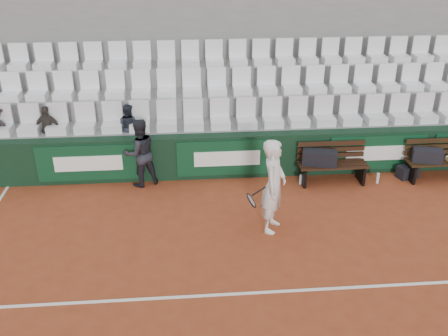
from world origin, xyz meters
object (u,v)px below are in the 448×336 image
(water_bottle_far, at_px, (378,178))
(spectator_b, at_px, (45,110))
(bench_right, at_px, (439,170))
(sports_bag_right, at_px, (427,155))
(bench_left, at_px, (332,173))
(spectator_c, at_px, (126,107))
(sports_bag_left, at_px, (320,158))
(water_bottle_near, at_px, (301,179))
(tennis_player, at_px, (273,186))
(sports_bag_ground, at_px, (408,172))
(ball_kid, at_px, (140,153))

(water_bottle_far, distance_m, spectator_b, 7.43)
(bench_right, relative_size, spectator_b, 1.44)
(sports_bag_right, relative_size, water_bottle_far, 2.63)
(sports_bag_right, height_order, water_bottle_far, sports_bag_right)
(bench_left, relative_size, spectator_c, 1.44)
(sports_bag_left, height_order, water_bottle_near, sports_bag_left)
(sports_bag_left, bearing_deg, tennis_player, -127.67)
(water_bottle_far, bearing_deg, sports_bag_right, 4.17)
(water_bottle_far, distance_m, tennis_player, 3.17)
(sports_bag_ground, relative_size, water_bottle_far, 1.92)
(sports_bag_left, bearing_deg, sports_bag_right, -1.23)
(sports_bag_right, relative_size, tennis_player, 0.34)
(spectator_b, height_order, spectator_c, spectator_b)
(sports_bag_right, height_order, spectator_c, spectator_c)
(ball_kid, bearing_deg, water_bottle_near, 150.85)
(water_bottle_far, relative_size, ball_kid, 0.16)
(sports_bag_left, distance_m, spectator_c, 4.36)
(sports_bag_ground, bearing_deg, bench_left, -177.12)
(sports_bag_right, distance_m, spectator_c, 6.69)
(bench_right, bearing_deg, spectator_b, 173.10)
(water_bottle_near, relative_size, water_bottle_far, 0.94)
(sports_bag_left, bearing_deg, water_bottle_far, -5.65)
(sports_bag_right, xyz_separation_m, sports_bag_ground, (-0.31, 0.13, -0.46))
(bench_left, bearing_deg, sports_bag_left, 178.27)
(sports_bag_left, relative_size, water_bottle_far, 3.11)
(bench_right, distance_m, spectator_b, 8.79)
(bench_right, xyz_separation_m, sports_bag_left, (-2.73, 0.04, 0.38))
(sports_bag_right, relative_size, spectator_c, 0.60)
(bench_left, relative_size, spectator_b, 1.44)
(bench_right, xyz_separation_m, water_bottle_far, (-1.42, -0.09, -0.11))
(bench_right, bearing_deg, tennis_player, -157.65)
(bench_right, relative_size, tennis_player, 0.83)
(sports_bag_left, xyz_separation_m, sports_bag_right, (2.39, -0.05, -0.01))
(sports_bag_ground, distance_m, spectator_b, 8.15)
(sports_bag_left, height_order, water_bottle_far, sports_bag_left)
(spectator_b, bearing_deg, water_bottle_far, 179.54)
(water_bottle_far, bearing_deg, spectator_c, 168.31)
(water_bottle_far, xyz_separation_m, spectator_b, (-7.21, 1.13, 1.40))
(bench_left, distance_m, spectator_b, 6.42)
(tennis_player, bearing_deg, sports_bag_ground, 27.77)
(sports_bag_ground, height_order, ball_kid, ball_kid)
(ball_kid, height_order, spectator_b, spectator_b)
(tennis_player, bearing_deg, water_bottle_far, 30.96)
(bench_left, distance_m, tennis_player, 2.45)
(sports_bag_right, relative_size, ball_kid, 0.41)
(ball_kid, bearing_deg, spectator_c, -93.73)
(sports_bag_left, relative_size, ball_kid, 0.49)
(bench_right, height_order, water_bottle_near, bench_right)
(bench_left, xyz_separation_m, bench_right, (2.42, -0.04, 0.00))
(bench_right, distance_m, ball_kid, 6.62)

